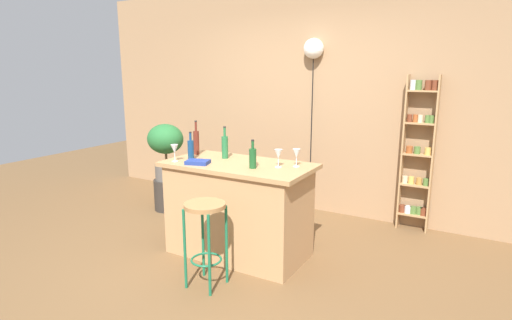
{
  "coord_description": "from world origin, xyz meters",
  "views": [
    {
      "loc": [
        2.02,
        -2.92,
        1.78
      ],
      "look_at": [
        0.05,
        0.55,
        0.9
      ],
      "focal_mm": 29.02,
      "sensor_mm": 36.0,
      "label": 1
    }
  ],
  "objects_px": {
    "plant_stool": "(168,194)",
    "wine_glass_left": "(278,155)",
    "bottle_olive_oil": "(225,146)",
    "bar_stool": "(205,225)",
    "bottle_sauce_amber": "(253,158)",
    "wine_glass_right": "(174,149)",
    "bottle_spirits_clear": "(196,142)",
    "bottle_wine_red": "(191,149)",
    "wine_glass_center": "(296,154)",
    "spice_shelf": "(418,154)",
    "pendant_globe_light": "(314,50)",
    "cookbook": "(198,162)",
    "potted_plant": "(166,145)"
  },
  "relations": [
    {
      "from": "bottle_wine_red",
      "to": "bottle_olive_oil",
      "type": "distance_m",
      "value": 0.33
    },
    {
      "from": "bottle_wine_red",
      "to": "wine_glass_right",
      "type": "relative_size",
      "value": 1.66
    },
    {
      "from": "spice_shelf",
      "to": "bottle_olive_oil",
      "type": "height_order",
      "value": "spice_shelf"
    },
    {
      "from": "bar_stool",
      "to": "potted_plant",
      "type": "relative_size",
      "value": 1.01
    },
    {
      "from": "bottle_olive_oil",
      "to": "cookbook",
      "type": "height_order",
      "value": "bottle_olive_oil"
    },
    {
      "from": "potted_plant",
      "to": "bar_stool",
      "type": "bearing_deg",
      "value": -39.82
    },
    {
      "from": "bar_stool",
      "to": "wine_glass_center",
      "type": "bearing_deg",
      "value": 61.02
    },
    {
      "from": "plant_stool",
      "to": "bottle_sauce_amber",
      "type": "height_order",
      "value": "bottle_sauce_amber"
    },
    {
      "from": "wine_glass_center",
      "to": "bottle_sauce_amber",
      "type": "bearing_deg",
      "value": -141.82
    },
    {
      "from": "wine_glass_center",
      "to": "spice_shelf",
      "type": "bearing_deg",
      "value": 58.75
    },
    {
      "from": "bottle_sauce_amber",
      "to": "pendant_globe_light",
      "type": "relative_size",
      "value": 0.12
    },
    {
      "from": "bar_stool",
      "to": "potted_plant",
      "type": "xyz_separation_m",
      "value": [
        -1.59,
        1.32,
        0.31
      ]
    },
    {
      "from": "wine_glass_center",
      "to": "cookbook",
      "type": "height_order",
      "value": "wine_glass_center"
    },
    {
      "from": "wine_glass_left",
      "to": "wine_glass_right",
      "type": "bearing_deg",
      "value": -164.3
    },
    {
      "from": "bar_stool",
      "to": "pendant_globe_light",
      "type": "distance_m",
      "value": 2.64
    },
    {
      "from": "spice_shelf",
      "to": "wine_glass_right",
      "type": "height_order",
      "value": "spice_shelf"
    },
    {
      "from": "potted_plant",
      "to": "wine_glass_center",
      "type": "xyz_separation_m",
      "value": [
        2.03,
        -0.52,
        0.19
      ]
    },
    {
      "from": "potted_plant",
      "to": "bottle_sauce_amber",
      "type": "relative_size",
      "value": 2.75
    },
    {
      "from": "bottle_wine_red",
      "to": "bottle_sauce_amber",
      "type": "bearing_deg",
      "value": -2.01
    },
    {
      "from": "bottle_olive_oil",
      "to": "bar_stool",
      "type": "bearing_deg",
      "value": -67.52
    },
    {
      "from": "wine_glass_center",
      "to": "wine_glass_right",
      "type": "distance_m",
      "value": 1.16
    },
    {
      "from": "bottle_sauce_amber",
      "to": "wine_glass_right",
      "type": "xyz_separation_m",
      "value": [
        -0.79,
        -0.13,
        0.02
      ]
    },
    {
      "from": "bottle_spirits_clear",
      "to": "cookbook",
      "type": "xyz_separation_m",
      "value": [
        0.28,
        -0.35,
        -0.12
      ]
    },
    {
      "from": "plant_stool",
      "to": "cookbook",
      "type": "distance_m",
      "value": 1.65
    },
    {
      "from": "bottle_olive_oil",
      "to": "wine_glass_right",
      "type": "xyz_separation_m",
      "value": [
        -0.34,
        -0.36,
        -0.0
      ]
    },
    {
      "from": "bottle_sauce_amber",
      "to": "wine_glass_right",
      "type": "distance_m",
      "value": 0.8
    },
    {
      "from": "spice_shelf",
      "to": "pendant_globe_light",
      "type": "distance_m",
      "value": 1.7
    },
    {
      "from": "pendant_globe_light",
      "to": "cookbook",
      "type": "bearing_deg",
      "value": -103.3
    },
    {
      "from": "bottle_spirits_clear",
      "to": "bottle_sauce_amber",
      "type": "bearing_deg",
      "value": -16.59
    },
    {
      "from": "plant_stool",
      "to": "pendant_globe_light",
      "type": "height_order",
      "value": "pendant_globe_light"
    },
    {
      "from": "bottle_sauce_amber",
      "to": "wine_glass_center",
      "type": "height_order",
      "value": "bottle_sauce_amber"
    },
    {
      "from": "bottle_wine_red",
      "to": "spice_shelf",
      "type": "bearing_deg",
      "value": 40.61
    },
    {
      "from": "plant_stool",
      "to": "wine_glass_right",
      "type": "xyz_separation_m",
      "value": [
        0.93,
        -0.9,
        0.83
      ]
    },
    {
      "from": "cookbook",
      "to": "pendant_globe_light",
      "type": "relative_size",
      "value": 0.1
    },
    {
      "from": "bottle_spirits_clear",
      "to": "wine_glass_center",
      "type": "relative_size",
      "value": 2.15
    },
    {
      "from": "bottle_wine_red",
      "to": "bottle_spirits_clear",
      "type": "bearing_deg",
      "value": 114.67
    },
    {
      "from": "plant_stool",
      "to": "cookbook",
      "type": "height_order",
      "value": "cookbook"
    },
    {
      "from": "potted_plant",
      "to": "wine_glass_left",
      "type": "bearing_deg",
      "value": -18.3
    },
    {
      "from": "plant_stool",
      "to": "bottle_olive_oil",
      "type": "relative_size",
      "value": 1.25
    },
    {
      "from": "bottle_spirits_clear",
      "to": "potted_plant",
      "type": "bearing_deg",
      "value": 149.57
    },
    {
      "from": "spice_shelf",
      "to": "wine_glass_right",
      "type": "relative_size",
      "value": 10.52
    },
    {
      "from": "plant_stool",
      "to": "wine_glass_left",
      "type": "relative_size",
      "value": 2.43
    },
    {
      "from": "cookbook",
      "to": "bottle_wine_red",
      "type": "bearing_deg",
      "value": 127.56
    },
    {
      "from": "spice_shelf",
      "to": "wine_glass_center",
      "type": "relative_size",
      "value": 10.52
    },
    {
      "from": "potted_plant",
      "to": "wine_glass_right",
      "type": "height_order",
      "value": "potted_plant"
    },
    {
      "from": "bar_stool",
      "to": "cookbook",
      "type": "bearing_deg",
      "value": 132.24
    },
    {
      "from": "pendant_globe_light",
      "to": "bottle_olive_oil",
      "type": "bearing_deg",
      "value": -103.29
    },
    {
      "from": "bar_stool",
      "to": "bottle_wine_red",
      "type": "relative_size",
      "value": 2.65
    },
    {
      "from": "bottle_olive_oil",
      "to": "wine_glass_left",
      "type": "relative_size",
      "value": 1.94
    },
    {
      "from": "bottle_sauce_amber",
      "to": "plant_stool",
      "type": "bearing_deg",
      "value": 155.78
    }
  ]
}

